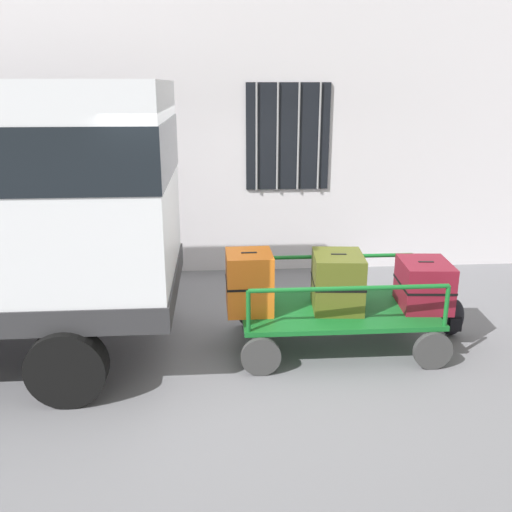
% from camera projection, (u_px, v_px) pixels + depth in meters
% --- Properties ---
extents(ground_plane, '(40.00, 40.00, 0.00)m').
position_uv_depth(ground_plane, '(253.00, 345.00, 5.98)').
color(ground_plane, slate).
extents(building_wall, '(12.00, 0.38, 5.00)m').
position_uv_depth(building_wall, '(240.00, 101.00, 7.83)').
color(building_wall, silver).
rests_on(building_wall, ground).
extents(luggage_cart, '(2.10, 1.20, 0.44)m').
position_uv_depth(luggage_cart, '(336.00, 315.00, 5.87)').
color(luggage_cart, '#146023').
rests_on(luggage_cart, ground).
extents(cart_railing, '(1.99, 1.07, 0.44)m').
position_uv_depth(cart_railing, '(338.00, 277.00, 5.74)').
color(cart_railing, '#146023').
rests_on(cart_railing, luggage_cart).
extents(suitcase_left_bottom, '(0.49, 0.52, 0.64)m').
position_uv_depth(suitcase_left_bottom, '(249.00, 282.00, 5.70)').
color(suitcase_left_bottom, orange).
rests_on(suitcase_left_bottom, luggage_cart).
extents(suitcase_midleft_bottom, '(0.57, 0.65, 0.60)m').
position_uv_depth(suitcase_midleft_bottom, '(337.00, 281.00, 5.77)').
color(suitcase_midleft_bottom, '#4C5119').
rests_on(suitcase_midleft_bottom, luggage_cart).
extents(suitcase_center_bottom, '(0.56, 0.67, 0.50)m').
position_uv_depth(suitcase_center_bottom, '(424.00, 284.00, 5.83)').
color(suitcase_center_bottom, maroon).
rests_on(suitcase_center_bottom, luggage_cart).
extents(backpack, '(0.27, 0.22, 0.44)m').
position_uv_depth(backpack, '(452.00, 317.00, 6.16)').
color(backpack, black).
rests_on(backpack, ground).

